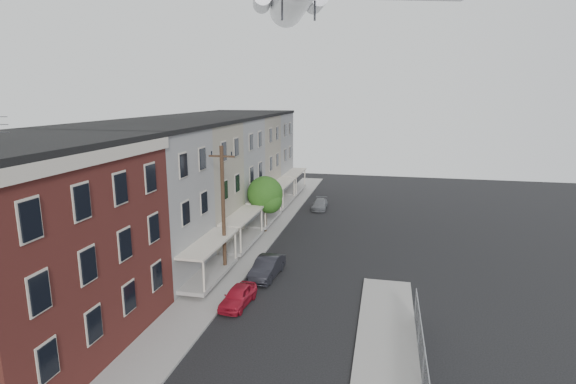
# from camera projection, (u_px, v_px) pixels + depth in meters

# --- Properties ---
(sidewalk_left) EXTENTS (3.00, 62.00, 0.12)m
(sidewalk_left) POSITION_uv_depth(u_px,v_px,m) (252.00, 246.00, 37.13)
(sidewalk_left) COLOR gray
(sidewalk_left) RESTS_ON ground
(curb_left) EXTENTS (0.15, 62.00, 0.14)m
(curb_left) POSITION_uv_depth(u_px,v_px,m) (269.00, 247.00, 36.82)
(curb_left) COLOR gray
(curb_left) RESTS_ON ground
(corner_building) EXTENTS (10.31, 12.30, 12.15)m
(corner_building) POSITION_uv_depth(u_px,v_px,m) (13.00, 249.00, 21.19)
(corner_building) COLOR black
(corner_building) RESTS_ON ground
(row_house_a) EXTENTS (11.98, 7.00, 10.30)m
(row_house_a) POSITION_uv_depth(u_px,v_px,m) (126.00, 203.00, 30.25)
(row_house_a) COLOR slate
(row_house_a) RESTS_ON ground
(row_house_b) EXTENTS (11.98, 7.00, 10.30)m
(row_house_b) POSITION_uv_depth(u_px,v_px,m) (174.00, 184.00, 36.93)
(row_house_b) COLOR #746C5C
(row_house_b) RESTS_ON ground
(row_house_c) EXTENTS (11.98, 7.00, 10.30)m
(row_house_c) POSITION_uv_depth(u_px,v_px,m) (207.00, 170.00, 43.61)
(row_house_c) COLOR slate
(row_house_c) RESTS_ON ground
(row_house_d) EXTENTS (11.98, 7.00, 10.30)m
(row_house_d) POSITION_uv_depth(u_px,v_px,m) (231.00, 160.00, 50.30)
(row_house_d) COLOR #746C5C
(row_house_d) RESTS_ON ground
(row_house_e) EXTENTS (11.98, 7.00, 10.30)m
(row_house_e) POSITION_uv_depth(u_px,v_px,m) (249.00, 152.00, 56.98)
(row_house_e) COLOR slate
(row_house_e) RESTS_ON ground
(utility_pole) EXTENTS (1.80, 0.26, 9.00)m
(utility_pole) POSITION_uv_depth(u_px,v_px,m) (223.00, 209.00, 30.45)
(utility_pole) COLOR black
(utility_pole) RESTS_ON ground
(street_tree) EXTENTS (3.22, 3.20, 5.20)m
(street_tree) POSITION_uv_depth(u_px,v_px,m) (266.00, 196.00, 40.11)
(street_tree) COLOR black
(street_tree) RESTS_ON ground
(car_near) EXTENTS (1.67, 3.55, 1.17)m
(car_near) POSITION_uv_depth(u_px,v_px,m) (238.00, 296.00, 26.63)
(car_near) COLOR #AB1629
(car_near) RESTS_ON ground
(car_mid) EXTENTS (1.76, 4.28, 1.38)m
(car_mid) POSITION_uv_depth(u_px,v_px,m) (267.00, 267.00, 30.79)
(car_mid) COLOR black
(car_mid) RESTS_ON ground
(car_far) EXTENTS (1.61, 3.76, 1.08)m
(car_far) POSITION_uv_depth(u_px,v_px,m) (320.00, 204.00, 49.13)
(car_far) COLOR slate
(car_far) RESTS_ON ground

